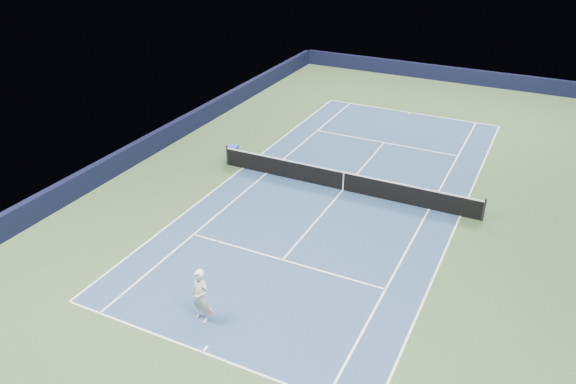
% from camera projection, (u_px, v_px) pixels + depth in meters
% --- Properties ---
extents(ground, '(40.00, 40.00, 0.00)m').
position_uv_depth(ground, '(343.00, 190.00, 26.63)').
color(ground, '#334F2B').
rests_on(ground, ground).
extents(wall_far, '(22.00, 0.35, 1.10)m').
position_uv_depth(wall_far, '(439.00, 73.00, 42.06)').
color(wall_far, black).
rests_on(wall_far, ground).
extents(wall_left, '(0.35, 40.00, 1.10)m').
position_uv_depth(wall_left, '(158.00, 140.00, 30.59)').
color(wall_left, black).
rests_on(wall_left, ground).
extents(court_surface, '(10.97, 23.77, 0.01)m').
position_uv_depth(court_surface, '(343.00, 190.00, 26.63)').
color(court_surface, navy).
rests_on(court_surface, ground).
extents(baseline_far, '(10.97, 0.08, 0.00)m').
position_uv_depth(baseline_far, '(410.00, 113.00, 36.03)').
color(baseline_far, white).
rests_on(baseline_far, ground).
extents(baseline_near, '(10.97, 0.08, 0.00)m').
position_uv_depth(baseline_near, '(202.00, 352.00, 17.22)').
color(baseline_near, white).
rests_on(baseline_near, ground).
extents(sideline_doubles_right, '(0.08, 23.77, 0.00)m').
position_uv_depth(sideline_doubles_right, '(460.00, 216.00, 24.49)').
color(sideline_doubles_right, white).
rests_on(sideline_doubles_right, ground).
extents(sideline_doubles_left, '(0.08, 23.77, 0.00)m').
position_uv_depth(sideline_doubles_left, '(243.00, 168.00, 28.76)').
color(sideline_doubles_left, white).
rests_on(sideline_doubles_left, ground).
extents(sideline_singles_right, '(0.08, 23.77, 0.00)m').
position_uv_depth(sideline_singles_right, '(429.00, 209.00, 25.02)').
color(sideline_singles_right, white).
rests_on(sideline_singles_right, ground).
extents(sideline_singles_left, '(0.08, 23.77, 0.00)m').
position_uv_depth(sideline_singles_left, '(267.00, 173.00, 28.23)').
color(sideline_singles_left, white).
rests_on(sideline_singles_left, ground).
extents(service_line_far, '(8.23, 0.08, 0.00)m').
position_uv_depth(service_line_far, '(384.00, 143.00, 31.69)').
color(service_line_far, white).
rests_on(service_line_far, ground).
extents(service_line_near, '(8.23, 0.08, 0.00)m').
position_uv_depth(service_line_near, '(282.00, 260.00, 21.56)').
color(service_line_near, white).
rests_on(service_line_near, ground).
extents(center_service_line, '(0.08, 12.80, 0.00)m').
position_uv_depth(center_service_line, '(343.00, 190.00, 26.62)').
color(center_service_line, white).
rests_on(center_service_line, ground).
extents(center_mark_far, '(0.08, 0.30, 0.00)m').
position_uv_depth(center_mark_far, '(410.00, 113.00, 35.91)').
color(center_mark_far, white).
rests_on(center_mark_far, ground).
extents(center_mark_near, '(0.08, 0.30, 0.00)m').
position_uv_depth(center_mark_near, '(205.00, 349.00, 17.33)').
color(center_mark_near, white).
rests_on(center_mark_near, ground).
extents(tennis_net, '(12.90, 0.10, 1.07)m').
position_uv_depth(tennis_net, '(343.00, 181.00, 26.39)').
color(tennis_net, black).
rests_on(tennis_net, ground).
extents(sponsor_cube, '(0.61, 0.52, 0.87)m').
position_uv_depth(sponsor_cube, '(233.00, 153.00, 29.34)').
color(sponsor_cube, blue).
rests_on(sponsor_cube, ground).
extents(tennis_player, '(0.88, 1.33, 2.55)m').
position_uv_depth(tennis_player, '(201.00, 296.00, 18.10)').
color(tennis_player, silver).
rests_on(tennis_player, ground).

